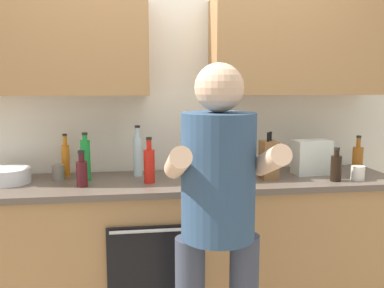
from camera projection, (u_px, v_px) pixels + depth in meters
name	position (u px, v px, depth m)	size (l,w,h in m)	color
back_wall_unit	(179.00, 88.00, 2.91)	(4.00, 0.38, 2.50)	silver
counter	(184.00, 244.00, 2.79)	(2.84, 0.67, 0.90)	#A37547
person_standing	(218.00, 209.00, 1.90)	(0.49, 0.45, 1.62)	#383D4C
bottle_hotsauce	(149.00, 165.00, 2.62)	(0.07, 0.07, 0.29)	red
bottle_syrup	(357.00, 160.00, 2.83)	(0.07, 0.07, 0.28)	#8C4C14
bottle_water	(138.00, 155.00, 2.82)	(0.06, 0.06, 0.35)	silver
bottle_juice	(66.00, 159.00, 2.81)	(0.05, 0.05, 0.29)	orange
bottle_wine	(82.00, 172.00, 2.53)	(0.07, 0.07, 0.22)	#471419
bottle_oil	(207.00, 162.00, 2.63)	(0.08, 0.08, 0.30)	olive
bottle_soda	(86.00, 159.00, 2.69)	(0.06, 0.06, 0.31)	#198C33
bottle_soy	(336.00, 167.00, 2.67)	(0.07, 0.07, 0.22)	black
cup_coffee	(358.00, 173.00, 2.71)	(0.09, 0.09, 0.09)	white
cup_stoneware	(58.00, 172.00, 2.72)	(0.08, 0.08, 0.10)	slate
mixing_bowl	(7.00, 176.00, 2.63)	(0.29, 0.29, 0.09)	silver
knife_block	(269.00, 160.00, 2.74)	(0.10, 0.14, 0.31)	brown
grocery_bag_produce	(311.00, 157.00, 2.88)	(0.25, 0.14, 0.24)	silver
grocery_bag_bread	(230.00, 159.00, 2.80)	(0.20, 0.19, 0.24)	tan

